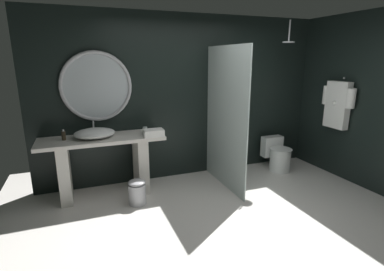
# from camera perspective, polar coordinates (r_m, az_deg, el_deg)

# --- Properties ---
(ground_plane) EXTENTS (5.76, 5.76, 0.00)m
(ground_plane) POSITION_cam_1_polar(r_m,az_deg,el_deg) (3.65, 10.03, -17.32)
(ground_plane) COLOR silver
(back_wall_panel) EXTENTS (4.80, 0.10, 2.60)m
(back_wall_panel) POSITION_cam_1_polar(r_m,az_deg,el_deg) (4.86, -0.90, 7.31)
(back_wall_panel) COLOR black
(back_wall_panel) RESTS_ON ground_plane
(side_wall_right) EXTENTS (0.10, 2.47, 2.60)m
(side_wall_right) POSITION_cam_1_polar(r_m,az_deg,el_deg) (5.29, 28.73, 6.12)
(side_wall_right) COLOR black
(side_wall_right) RESTS_ON ground_plane
(vanity_counter) EXTENTS (1.70, 0.59, 0.86)m
(vanity_counter) POSITION_cam_1_polar(r_m,az_deg,el_deg) (4.39, -16.69, -4.47)
(vanity_counter) COLOR silver
(vanity_counter) RESTS_ON ground_plane
(vessel_sink) EXTENTS (0.55, 0.45, 0.20)m
(vessel_sink) POSITION_cam_1_polar(r_m,az_deg,el_deg) (4.28, -18.29, 0.42)
(vessel_sink) COLOR white
(vessel_sink) RESTS_ON vanity_counter
(tumbler_cup) EXTENTS (0.07, 0.07, 0.10)m
(tumbler_cup) POSITION_cam_1_polar(r_m,az_deg,el_deg) (4.35, -9.04, 0.99)
(tumbler_cup) COLOR silver
(tumbler_cup) RESTS_ON vanity_counter
(soap_dispenser) EXTENTS (0.05, 0.05, 0.14)m
(soap_dispenser) POSITION_cam_1_polar(r_m,az_deg,el_deg) (4.32, -23.55, 0.02)
(soap_dispenser) COLOR #3D3323
(soap_dispenser) RESTS_ON vanity_counter
(round_wall_mirror) EXTENTS (1.00, 0.05, 1.00)m
(round_wall_mirror) POSITION_cam_1_polar(r_m,az_deg,el_deg) (4.46, -17.95, 9.00)
(round_wall_mirror) COLOR #B7B7BC
(shower_glass_panel) EXTENTS (0.02, 1.28, 2.10)m
(shower_glass_panel) POSITION_cam_1_polar(r_m,az_deg,el_deg) (4.42, 6.48, 3.22)
(shower_glass_panel) COLOR silver
(shower_glass_panel) RESTS_ON ground_plane
(rain_shower_head) EXTENTS (0.19, 0.19, 0.34)m
(rain_shower_head) POSITION_cam_1_polar(r_m,az_deg,el_deg) (5.09, 18.19, 17.15)
(rain_shower_head) COLOR #B7B7BC
(hanging_bathrobe) EXTENTS (0.20, 0.60, 0.81)m
(hanging_bathrobe) POSITION_cam_1_polar(r_m,az_deg,el_deg) (5.30, 26.31, 5.66)
(hanging_bathrobe) COLOR #B7B7BC
(toilet) EXTENTS (0.38, 0.54, 0.56)m
(toilet) POSITION_cam_1_polar(r_m,az_deg,el_deg) (5.44, 16.20, -3.71)
(toilet) COLOR white
(toilet) RESTS_ON ground_plane
(waste_bin) EXTENTS (0.23, 0.23, 0.35)m
(waste_bin) POSITION_cam_1_polar(r_m,az_deg,el_deg) (4.12, -10.55, -10.65)
(waste_bin) COLOR #B7B7BC
(waste_bin) RESTS_ON ground_plane
(folded_hand_towel) EXTENTS (0.29, 0.21, 0.10)m
(folded_hand_towel) POSITION_cam_1_polar(r_m,az_deg,el_deg) (4.20, -7.45, 0.52)
(folded_hand_towel) COLOR white
(folded_hand_towel) RESTS_ON vanity_counter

